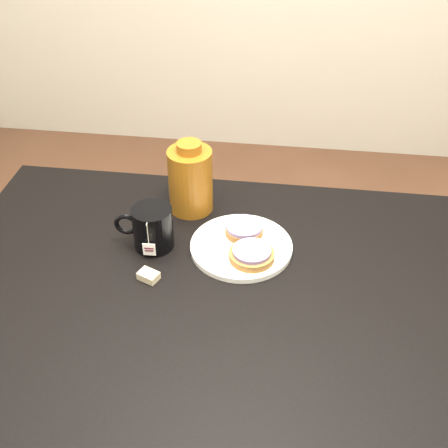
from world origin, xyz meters
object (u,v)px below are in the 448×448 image
Objects in this scene: plate at (241,246)px; teabag_pouch at (149,276)px; bagel_front at (252,254)px; bagel_package at (190,179)px; mug at (152,227)px; table at (240,320)px; bagel_back at (244,229)px.

teabag_pouch is at bearing -145.97° from plate.
bagel_package is at bearing 131.83° from bagel_front.
mug is at bearing 98.11° from teabag_pouch.
bagel_package is at bearing 134.44° from plate.
teabag_pouch is 0.30m from bagel_package.
bagel_front is at bearing 82.74° from table.
teabag_pouch reaches higher than table.
bagel_package is (-0.15, 0.15, 0.08)m from plate.
bagel_package is at bearing 80.55° from teabag_pouch.
mug is at bearing -165.14° from bagel_back.
plate is at bearing -92.70° from bagel_back.
bagel_front is 0.27m from bagel_package.
bagel_front is (0.03, -0.09, -0.00)m from bagel_back.
teabag_pouch is (-0.23, -0.09, -0.02)m from bagel_front.
table is 10.81× the size of bagel_back.
bagel_front is 0.24m from teabag_pouch.
plate is (-0.02, 0.15, 0.09)m from table.
bagel_package is (0.05, 0.28, 0.08)m from teabag_pouch.
table is at bearing -33.29° from mug.
plate is 1.26× the size of bagel_package.
bagel_back is at bearing -35.77° from bagel_package.
bagel_package reaches higher than mug.
bagel_back is (-0.01, 0.20, 0.11)m from table.
bagel_back reaches higher than table.
plate is 1.71× the size of mug.
bagel_front is 0.25m from mug.
bagel_package is at bearing 144.23° from bagel_back.
plate is at bearing -45.56° from bagel_package.
bagel_package reaches higher than teabag_pouch.
bagel_front is 3.35× the size of teabag_pouch.
table is 0.30m from mug.
bagel_package is (0.06, 0.17, 0.04)m from mug.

